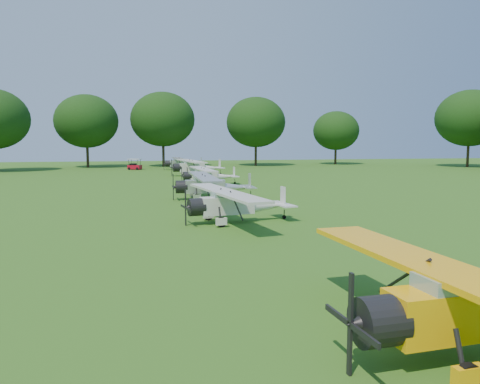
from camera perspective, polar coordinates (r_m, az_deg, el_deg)
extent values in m
plane|color=#235415|center=(26.74, -0.18, -3.51)|extent=(160.00, 160.00, 0.00)
cylinder|color=black|center=(89.09, 26.03, 4.30)|extent=(0.44, 0.44, 4.81)
ellipsoid|color=black|center=(89.14, 26.22, 8.08)|extent=(11.23, 11.23, 9.55)
cylinder|color=black|center=(91.12, 11.56, 4.50)|extent=(0.44, 0.44, 3.70)
ellipsoid|color=black|center=(91.10, 11.63, 7.34)|extent=(8.63, 8.63, 7.34)
cylinder|color=black|center=(84.35, 1.93, 4.76)|extent=(0.44, 0.44, 4.51)
ellipsoid|color=black|center=(84.38, 1.95, 8.50)|extent=(10.52, 10.52, 8.94)
cylinder|color=black|center=(82.67, -9.32, 4.73)|extent=(0.44, 0.44, 4.74)
ellipsoid|color=black|center=(82.72, -9.40, 8.74)|extent=(11.05, 11.05, 9.39)
cylinder|color=black|center=(82.98, -18.09, 4.42)|extent=(0.44, 0.44, 4.49)
ellipsoid|color=black|center=(83.01, -18.22, 8.20)|extent=(10.47, 10.47, 8.90)
cube|color=#FFB30A|center=(10.99, 25.04, -13.09)|extent=(3.19, 1.16, 1.03)
cube|color=#8CA5B2|center=(10.77, 24.78, -10.48)|extent=(1.63, 1.01, 0.54)
cylinder|color=black|center=(9.93, 16.61, -14.85)|extent=(0.95, 1.08, 1.02)
cube|color=black|center=(9.63, 13.29, -15.45)|extent=(0.07, 0.12, 2.05)
cube|color=#FFB30A|center=(10.70, 24.84, -9.22)|extent=(2.20, 10.44, 0.14)
cylinder|color=black|center=(9.94, 26.07, -19.82)|extent=(0.60, 0.20, 0.59)
cylinder|color=black|center=(11.70, 17.80, -15.42)|extent=(0.60, 0.20, 0.59)
cube|color=silver|center=(25.89, -1.57, -1.65)|extent=(3.08, 1.38, 0.98)
cone|color=silver|center=(26.85, 3.47, -1.67)|extent=(2.71, 1.27, 0.84)
cube|color=#8CA5B2|center=(25.80, -1.77, -0.54)|extent=(1.61, 1.10, 0.51)
cylinder|color=black|center=(25.36, -5.33, -1.84)|extent=(0.99, 1.10, 0.97)
cube|color=black|center=(25.20, -6.65, -1.91)|extent=(0.07, 0.12, 1.95)
cube|color=silver|center=(25.77, -1.77, -0.02)|extent=(3.02, 9.93, 0.13)
cube|color=silver|center=(27.19, 5.26, -0.60)|extent=(0.18, 0.52, 1.21)
cube|color=silver|center=(27.20, 5.07, -1.48)|extent=(1.22, 2.70, 0.08)
cylinder|color=black|center=(24.68, -2.29, -3.69)|extent=(0.57, 0.24, 0.56)
cylinder|color=black|center=(26.85, -3.90, -2.88)|extent=(0.57, 0.24, 0.56)
cylinder|color=black|center=(27.40, 5.41, -3.06)|extent=(0.23, 0.11, 0.22)
cube|color=silver|center=(36.31, -4.29, 0.69)|extent=(3.08, 0.93, 1.01)
cone|color=silver|center=(36.75, -0.28, 0.55)|extent=(2.69, 0.88, 0.86)
cube|color=#8CA5B2|center=(36.25, -4.45, 1.51)|extent=(1.54, 0.89, 0.53)
cylinder|color=black|center=(36.12, -7.16, 0.62)|extent=(0.87, 1.00, 1.00)
cube|color=black|center=(36.08, -8.15, 0.60)|extent=(0.06, 0.12, 2.01)
cube|color=silver|center=(36.23, -4.45, 1.89)|extent=(1.46, 10.18, 0.13)
cube|color=silver|center=(36.91, 1.18, 1.32)|extent=(0.10, 0.53, 1.25)
cube|color=silver|center=(36.93, 1.03, 0.65)|extent=(0.83, 2.69, 0.09)
cylinder|color=black|center=(35.12, -5.27, -0.70)|extent=(0.58, 0.16, 0.58)
cylinder|color=black|center=(37.49, -5.68, -0.26)|extent=(0.58, 0.16, 0.58)
cylinder|color=black|center=(37.06, 1.32, -0.57)|extent=(0.23, 0.08, 0.23)
cube|color=silver|center=(48.25, -4.47, 1.98)|extent=(2.86, 1.02, 0.92)
cone|color=silver|center=(48.76, -1.73, 1.89)|extent=(2.51, 0.96, 0.79)
cube|color=#8CA5B2|center=(48.20, -4.58, 2.55)|extent=(1.46, 0.90, 0.48)
cylinder|color=black|center=(47.97, -6.43, 1.93)|extent=(0.85, 0.97, 0.91)
cube|color=black|center=(47.89, -7.11, 1.92)|extent=(0.06, 0.11, 1.84)
cube|color=silver|center=(48.19, -4.58, 2.81)|extent=(1.91, 9.37, 0.12)
cube|color=silver|center=(48.94, -0.73, 2.42)|extent=(0.12, 0.49, 1.14)
cube|color=silver|center=(48.95, -0.83, 1.96)|extent=(0.91, 2.50, 0.08)
cylinder|color=black|center=(47.11, -5.05, 1.06)|extent=(0.54, 0.18, 0.53)
cylinder|color=black|center=(49.26, -5.51, 1.29)|extent=(0.54, 0.18, 0.53)
cylinder|color=black|center=(49.06, -0.63, 1.11)|extent=(0.22, 0.08, 0.21)
cube|color=silver|center=(60.82, -5.91, 3.01)|extent=(3.38, 1.42, 1.07)
cone|color=silver|center=(61.54, -3.41, 2.92)|extent=(2.96, 1.31, 0.92)
cube|color=#8CA5B2|center=(60.77, -6.01, 3.53)|extent=(1.75, 1.16, 0.56)
cylinder|color=black|center=(60.40, -7.70, 2.96)|extent=(1.06, 1.18, 1.06)
cube|color=black|center=(60.27, -8.32, 2.94)|extent=(0.08, 0.13, 2.15)
cube|color=silver|center=(60.76, -6.01, 3.77)|extent=(3.00, 10.94, 0.14)
cube|color=silver|center=(61.80, -2.50, 3.42)|extent=(0.18, 0.57, 1.33)
cube|color=silver|center=(61.80, -2.59, 2.99)|extent=(1.26, 2.96, 0.09)
cylinder|color=black|center=(59.44, -6.38, 2.18)|extent=(0.63, 0.25, 0.61)
cylinder|color=black|center=(61.93, -6.92, 2.34)|extent=(0.63, 0.25, 0.61)
cylinder|color=black|center=(61.91, -2.40, 2.21)|extent=(0.25, 0.12, 0.25)
cube|color=silver|center=(73.39, -7.40, 3.48)|extent=(3.00, 0.97, 0.98)
cone|color=silver|center=(73.68, -5.45, 3.40)|extent=(2.63, 0.91, 0.84)
cube|color=#8CA5B2|center=(73.36, -7.48, 3.87)|extent=(1.51, 0.90, 0.51)
cylinder|color=black|center=(73.24, -8.78, 3.45)|extent=(0.86, 0.99, 0.97)
cube|color=black|center=(73.20, -9.26, 3.44)|extent=(0.06, 0.11, 1.95)
cube|color=silver|center=(73.35, -7.48, 4.06)|extent=(1.62, 9.90, 0.13)
cube|color=silver|center=(73.78, -4.74, 3.78)|extent=(0.11, 0.51, 1.21)
cube|color=silver|center=(73.79, -4.81, 3.45)|extent=(0.86, 2.63, 0.08)
cylinder|color=black|center=(72.20, -7.89, 2.87)|extent=(0.56, 0.16, 0.56)
cylinder|color=black|center=(74.51, -8.05, 2.97)|extent=(0.56, 0.16, 0.56)
cylinder|color=black|center=(73.86, -4.66, 2.85)|extent=(0.23, 0.08, 0.22)
cube|color=#A90C1F|center=(74.51, -12.72, 2.98)|extent=(2.27, 1.82, 0.63)
cube|color=black|center=(74.61, -12.91, 3.26)|extent=(1.16, 1.25, 0.41)
cube|color=silver|center=(74.45, -12.74, 3.93)|extent=(2.22, 1.86, 0.07)
cylinder|color=black|center=(74.32, -13.37, 2.79)|extent=(0.42, 0.28, 0.40)
cylinder|color=black|center=(75.32, -12.99, 2.85)|extent=(0.42, 0.28, 0.40)
cylinder|color=black|center=(73.72, -12.43, 2.79)|extent=(0.42, 0.28, 0.40)
cylinder|color=black|center=(74.73, -12.05, 2.84)|extent=(0.42, 0.28, 0.40)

